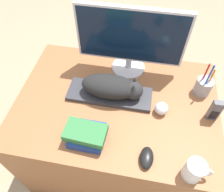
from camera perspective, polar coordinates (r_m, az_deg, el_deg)
desk at (r=1.50m, az=0.97°, el=-9.59°), size 1.10×0.79×0.72m
keyboard at (r=1.21m, az=-0.64°, el=0.46°), size 0.46×0.16×0.02m
cat at (r=1.16m, az=0.49°, el=2.40°), size 0.33×0.15×0.12m
monitor at (r=1.22m, az=4.86°, el=14.68°), size 0.59×0.20×0.41m
computer_mouse at (r=1.03m, az=9.03°, el=-15.63°), size 0.06×0.11×0.04m
coffee_mug at (r=1.02m, az=20.78°, el=-17.73°), size 0.12×0.08×0.11m
pen_cup at (r=1.30m, az=22.78°, el=2.43°), size 0.09×0.09×0.22m
baseball at (r=1.16m, az=12.78°, el=-3.18°), size 0.07×0.07×0.07m
phone at (r=1.20m, az=25.29°, el=-3.45°), size 0.05×0.03×0.13m
book_stack at (r=1.05m, az=-6.72°, el=-9.86°), size 0.20×0.15×0.08m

